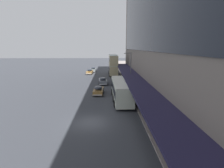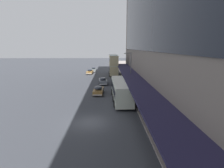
{
  "view_description": "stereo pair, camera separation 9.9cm",
  "coord_description": "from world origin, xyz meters",
  "px_view_note": "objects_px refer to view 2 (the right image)",
  "views": [
    {
      "loc": [
        2.07,
        -18.74,
        8.49
      ],
      "look_at": [
        2.84,
        14.24,
        1.49
      ],
      "focal_mm": 28.0,
      "sensor_mm": 36.0,
      "label": 1
    },
    {
      "loc": [
        2.17,
        -18.74,
        8.49
      ],
      "look_at": [
        2.84,
        14.24,
        1.49
      ],
      "focal_mm": 28.0,
      "sensor_mm": 36.0,
      "label": 2
    }
  ],
  "objects_px": {
    "transit_bus_kerbside_front": "(113,64)",
    "street_lamp": "(130,68)",
    "sedan_lead_mid": "(103,81)",
    "fire_hydrant": "(156,133)",
    "sedan_far_back": "(94,69)",
    "sedan_second_near": "(98,90)",
    "pedestrian_at_kerb": "(148,112)",
    "sedan_trailing_mid": "(90,72)",
    "transit_bus_kerbside_rear": "(121,89)"
  },
  "relations": [
    {
      "from": "sedan_trailing_mid",
      "to": "sedan_second_near",
      "type": "relative_size",
      "value": 1.05
    },
    {
      "from": "transit_bus_kerbside_rear",
      "to": "sedan_far_back",
      "type": "relative_size",
      "value": 2.52
    },
    {
      "from": "sedan_trailing_mid",
      "to": "fire_hydrant",
      "type": "distance_m",
      "value": 42.04
    },
    {
      "from": "sedan_lead_mid",
      "to": "fire_hydrant",
      "type": "distance_m",
      "value": 25.66
    },
    {
      "from": "sedan_second_near",
      "to": "sedan_far_back",
      "type": "relative_size",
      "value": 1.01
    },
    {
      "from": "transit_bus_kerbside_front",
      "to": "fire_hydrant",
      "type": "bearing_deg",
      "value": -85.69
    },
    {
      "from": "fire_hydrant",
      "to": "sedan_second_near",
      "type": "bearing_deg",
      "value": 111.53
    },
    {
      "from": "street_lamp",
      "to": "sedan_second_near",
      "type": "bearing_deg",
      "value": -154.31
    },
    {
      "from": "transit_bus_kerbside_front",
      "to": "street_lamp",
      "type": "xyz_separation_m",
      "value": [
        2.68,
        -19.8,
        1.06
      ]
    },
    {
      "from": "transit_bus_kerbside_front",
      "to": "sedan_lead_mid",
      "type": "relative_size",
      "value": 2.01
    },
    {
      "from": "transit_bus_kerbside_front",
      "to": "street_lamp",
      "type": "relative_size",
      "value": 1.33
    },
    {
      "from": "transit_bus_kerbside_front",
      "to": "sedan_second_near",
      "type": "xyz_separation_m",
      "value": [
        -3.39,
        -22.71,
        -2.57
      ]
    },
    {
      "from": "sedan_second_near",
      "to": "street_lamp",
      "type": "bearing_deg",
      "value": 25.69
    },
    {
      "from": "sedan_lead_mid",
      "to": "transit_bus_kerbside_rear",
      "type": "bearing_deg",
      "value": -75.54
    },
    {
      "from": "sedan_far_back",
      "to": "street_lamp",
      "type": "bearing_deg",
      "value": -70.93
    },
    {
      "from": "transit_bus_kerbside_rear",
      "to": "sedan_lead_mid",
      "type": "relative_size",
      "value": 2.23
    },
    {
      "from": "sedan_second_near",
      "to": "transit_bus_kerbside_rear",
      "type": "bearing_deg",
      "value": -44.81
    },
    {
      "from": "transit_bus_kerbside_rear",
      "to": "sedan_second_near",
      "type": "relative_size",
      "value": 2.49
    },
    {
      "from": "sedan_second_near",
      "to": "pedestrian_at_kerb",
      "type": "distance_m",
      "value": 13.78
    },
    {
      "from": "sedan_trailing_mid",
      "to": "fire_hydrant",
      "type": "bearing_deg",
      "value": -75.68
    },
    {
      "from": "transit_bus_kerbside_front",
      "to": "street_lamp",
      "type": "height_order",
      "value": "street_lamp"
    },
    {
      "from": "sedan_trailing_mid",
      "to": "street_lamp",
      "type": "xyz_separation_m",
      "value": [
        10.16,
        -21.83,
        3.62
      ]
    },
    {
      "from": "transit_bus_kerbside_front",
      "to": "fire_hydrant",
      "type": "xyz_separation_m",
      "value": [
        2.92,
        -38.71,
        -2.83
      ]
    },
    {
      "from": "sedan_lead_mid",
      "to": "fire_hydrant",
      "type": "relative_size",
      "value": 6.89
    },
    {
      "from": "sedan_far_back",
      "to": "sedan_second_near",
      "type": "bearing_deg",
      "value": -83.63
    },
    {
      "from": "sedan_lead_mid",
      "to": "street_lamp",
      "type": "relative_size",
      "value": 0.66
    },
    {
      "from": "transit_bus_kerbside_front",
      "to": "sedan_lead_mid",
      "type": "distance_m",
      "value": 14.21
    },
    {
      "from": "transit_bus_kerbside_front",
      "to": "sedan_second_near",
      "type": "distance_m",
      "value": 23.11
    },
    {
      "from": "sedan_far_back",
      "to": "fire_hydrant",
      "type": "relative_size",
      "value": 6.11
    },
    {
      "from": "pedestrian_at_kerb",
      "to": "fire_hydrant",
      "type": "height_order",
      "value": "pedestrian_at_kerb"
    },
    {
      "from": "sedan_trailing_mid",
      "to": "sedan_far_back",
      "type": "bearing_deg",
      "value": 82.51
    },
    {
      "from": "transit_bus_kerbside_front",
      "to": "transit_bus_kerbside_rear",
      "type": "relative_size",
      "value": 0.9
    },
    {
      "from": "sedan_far_back",
      "to": "pedestrian_at_kerb",
      "type": "bearing_deg",
      "value": -77.09
    },
    {
      "from": "street_lamp",
      "to": "sedan_far_back",
      "type": "bearing_deg",
      "value": 109.07
    },
    {
      "from": "sedan_lead_mid",
      "to": "pedestrian_at_kerb",
      "type": "xyz_separation_m",
      "value": [
        5.78,
        -21.24,
        0.39
      ]
    },
    {
      "from": "fire_hydrant",
      "to": "sedan_far_back",
      "type": "bearing_deg",
      "value": 101.83
    },
    {
      "from": "sedan_far_back",
      "to": "street_lamp",
      "type": "xyz_separation_m",
      "value": [
        9.44,
        -27.3,
        3.62
      ]
    },
    {
      "from": "pedestrian_at_kerb",
      "to": "street_lamp",
      "type": "xyz_separation_m",
      "value": [
        -0.29,
        15.14,
        3.2
      ]
    },
    {
      "from": "fire_hydrant",
      "to": "transit_bus_kerbside_rear",
      "type": "bearing_deg",
      "value": 101.26
    },
    {
      "from": "sedan_far_back",
      "to": "sedan_lead_mid",
      "type": "bearing_deg",
      "value": -79.47
    },
    {
      "from": "sedan_trailing_mid",
      "to": "sedan_lead_mid",
      "type": "height_order",
      "value": "sedan_lead_mid"
    },
    {
      "from": "sedan_trailing_mid",
      "to": "pedestrian_at_kerb",
      "type": "relative_size",
      "value": 2.45
    },
    {
      "from": "sedan_trailing_mid",
      "to": "street_lamp",
      "type": "distance_m",
      "value": 24.34
    },
    {
      "from": "sedan_lead_mid",
      "to": "transit_bus_kerbside_front",
      "type": "bearing_deg",
      "value": 78.37
    },
    {
      "from": "transit_bus_kerbside_rear",
      "to": "pedestrian_at_kerb",
      "type": "height_order",
      "value": "transit_bus_kerbside_rear"
    },
    {
      "from": "transit_bus_kerbside_front",
      "to": "sedan_trailing_mid",
      "type": "distance_m",
      "value": 8.17
    },
    {
      "from": "transit_bus_kerbside_front",
      "to": "sedan_far_back",
      "type": "height_order",
      "value": "transit_bus_kerbside_front"
    },
    {
      "from": "sedan_trailing_mid",
      "to": "fire_hydrant",
      "type": "relative_size",
      "value": 6.49
    },
    {
      "from": "transit_bus_kerbside_front",
      "to": "pedestrian_at_kerb",
      "type": "height_order",
      "value": "transit_bus_kerbside_front"
    },
    {
      "from": "street_lamp",
      "to": "fire_hydrant",
      "type": "height_order",
      "value": "street_lamp"
    }
  ]
}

